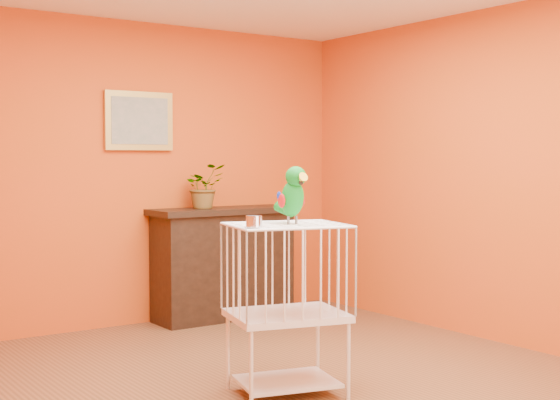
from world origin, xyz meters
TOP-DOWN VIEW (x-y plane):
  - ground at (0.00, 0.00)m, footprint 4.50×4.50m
  - room_shell at (0.00, 0.00)m, footprint 4.50×4.50m
  - console_cabinet at (0.71, 2.02)m, footprint 1.33×0.48m
  - potted_plant at (0.52, 1.99)m, footprint 0.36×0.40m
  - framed_picture at (0.00, 2.22)m, footprint 0.62×0.04m
  - birdcage at (-0.14, -0.16)m, footprint 0.78×0.67m
  - feed_cup at (-0.44, -0.25)m, footprint 0.09×0.09m
  - parrot at (-0.10, -0.15)m, footprint 0.17×0.31m

SIDE VIEW (x-z plane):
  - ground at x=0.00m, z-range 0.00..0.00m
  - console_cabinet at x=0.71m, z-range 0.00..0.99m
  - birdcage at x=-0.14m, z-range 0.02..1.05m
  - feed_cup at x=-0.44m, z-range 1.04..1.10m
  - potted_plant at x=0.52m, z-range 0.99..1.29m
  - parrot at x=-0.10m, z-range 1.04..1.39m
  - room_shell at x=0.00m, z-range -0.67..3.83m
  - framed_picture at x=0.00m, z-range 1.50..2.00m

